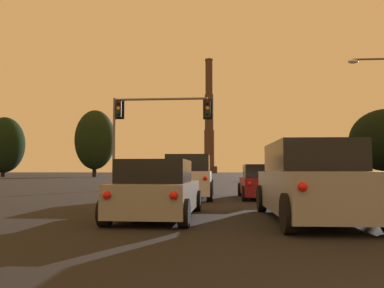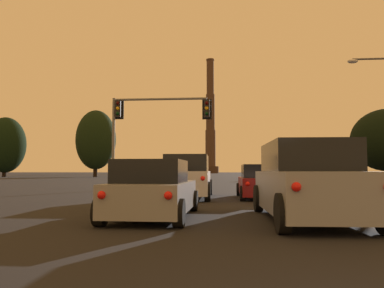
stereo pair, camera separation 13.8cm
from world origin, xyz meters
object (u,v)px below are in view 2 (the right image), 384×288
traffic_light_far_right (289,155)px  traffic_light_overhead_left (147,119)px  hatchback_left_lane_second (154,191)px  suv_left_lane_front (187,177)px  smokestack (210,128)px  suv_center_lane_second (307,182)px  hatchback_center_lane_front (260,183)px

traffic_light_far_right → traffic_light_overhead_left: bearing=-112.9°
hatchback_left_lane_second → traffic_light_far_right: (11.64, 47.61, 2.92)m
traffic_light_overhead_left → suv_left_lane_front: bearing=-63.1°
smokestack → suv_left_lane_front: bearing=-88.5°
suv_left_lane_front → suv_center_lane_second: bearing=-64.6°
traffic_light_overhead_left → smokestack: bearing=90.5°
hatchback_left_lane_second → traffic_light_overhead_left: bearing=103.5°
suv_left_lane_front → hatchback_center_lane_front: suv_left_lane_front is taller
hatchback_left_lane_second → smokestack: (-4.19, 171.24, 21.28)m
hatchback_left_lane_second → traffic_light_far_right: traffic_light_far_right is taller
hatchback_left_lane_second → suv_left_lane_front: size_ratio=0.84×
suv_center_lane_second → hatchback_center_lane_front: 7.12m
hatchback_center_lane_front → smokestack: 165.87m
suv_center_lane_second → traffic_light_far_right: 48.53m
hatchback_left_lane_second → suv_left_lane_front: (0.17, 7.03, 0.23)m
traffic_light_overhead_left → traffic_light_far_right: bearing=67.1°
suv_left_lane_front → smokestack: size_ratio=0.09×
hatchback_center_lane_front → traffic_light_far_right: traffic_light_far_right is taller
traffic_light_overhead_left → hatchback_center_lane_front: bearing=-44.9°
hatchback_left_lane_second → suv_left_lane_front: bearing=89.6°
traffic_light_overhead_left → traffic_light_far_right: traffic_light_overhead_left is taller
hatchback_center_lane_front → traffic_light_overhead_left: traffic_light_overhead_left is taller
suv_center_lane_second → smokestack: bearing=91.4°
hatchback_center_lane_front → traffic_light_far_right: bearing=78.3°
hatchback_left_lane_second → smokestack: 172.60m
suv_left_lane_front → traffic_light_far_right: bearing=73.5°
hatchback_center_lane_front → suv_left_lane_front: bearing=177.6°
suv_left_lane_front → traffic_light_overhead_left: traffic_light_overhead_left is taller
suv_left_lane_front → smokestack: (-4.36, 164.20, 21.04)m
suv_center_lane_second → suv_left_lane_front: bearing=114.9°
smokestack → hatchback_left_lane_second: bearing=-88.6°
hatchback_center_lane_front → smokestack: size_ratio=0.07×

